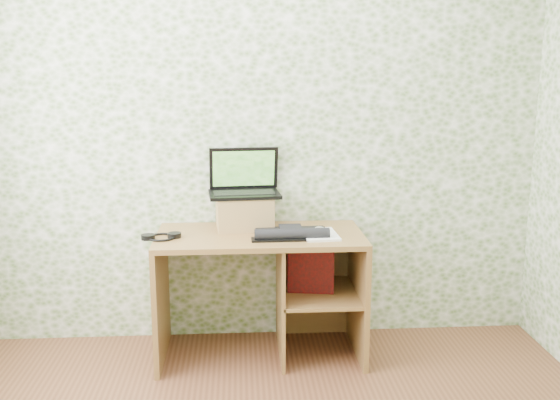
{
  "coord_description": "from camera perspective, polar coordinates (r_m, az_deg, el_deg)",
  "views": [
    {
      "loc": [
        -0.12,
        -2.06,
        1.69
      ],
      "look_at": [
        0.11,
        1.39,
        0.96
      ],
      "focal_mm": 40.0,
      "sensor_mm": 36.0,
      "label": 1
    }
  ],
  "objects": [
    {
      "name": "red_box",
      "position": [
        3.71,
        2.86,
        -5.96
      ],
      "size": [
        0.28,
        0.13,
        0.33
      ],
      "primitive_type": "cube",
      "rotation": [
        0.0,
        0.0,
        -0.17
      ],
      "color": "maroon",
      "rests_on": "desk"
    },
    {
      "name": "riser",
      "position": [
        3.74,
        -3.27,
        -1.09
      ],
      "size": [
        0.35,
        0.3,
        0.2
      ],
      "primitive_type": "cube",
      "rotation": [
        0.0,
        0.0,
        0.09
      ],
      "color": "#A57C4A",
      "rests_on": "desk"
    },
    {
      "name": "pen",
      "position": [
        3.66,
        4.02,
        -2.72
      ],
      "size": [
        0.03,
        0.14,
        0.01
      ],
      "primitive_type": "cylinder",
      "rotation": [
        1.57,
        0.0,
        -0.19
      ],
      "color": "black",
      "rests_on": "notepad"
    },
    {
      "name": "keyboard",
      "position": [
        3.55,
        1.04,
        -3.05
      ],
      "size": [
        0.46,
        0.24,
        0.06
      ],
      "rotation": [
        0.0,
        0.0,
        0.02
      ],
      "color": "black",
      "rests_on": "desk"
    },
    {
      "name": "headphones",
      "position": [
        3.59,
        -10.8,
        -3.31
      ],
      "size": [
        0.22,
        0.19,
        0.03
      ],
      "rotation": [
        0.0,
        0.0,
        0.2
      ],
      "color": "black",
      "rests_on": "desk"
    },
    {
      "name": "mouse",
      "position": [
        3.55,
        3.64,
        -2.94
      ],
      "size": [
        0.08,
        0.12,
        0.04
      ],
      "primitive_type": "ellipsoid",
      "rotation": [
        0.0,
        0.0,
        -0.19
      ],
      "color": "#B0B0B3",
      "rests_on": "notepad"
    },
    {
      "name": "wall_back",
      "position": [
        3.83,
        -2.07,
        6.07
      ],
      "size": [
        3.5,
        0.0,
        3.5
      ],
      "primitive_type": "plane",
      "rotation": [
        1.57,
        0.0,
        0.0
      ],
      "color": "white",
      "rests_on": "ground"
    },
    {
      "name": "notepad",
      "position": [
        3.59,
        3.67,
        -3.17
      ],
      "size": [
        0.21,
        0.29,
        0.01
      ],
      "primitive_type": "cube",
      "rotation": [
        0.0,
        0.0,
        0.07
      ],
      "color": "white",
      "rests_on": "desk"
    },
    {
      "name": "desk",
      "position": [
        3.74,
        -0.63,
        -6.95
      ],
      "size": [
        1.2,
        0.6,
        0.75
      ],
      "color": "brown",
      "rests_on": "floor"
    },
    {
      "name": "laptop",
      "position": [
        3.75,
        -3.31,
        1.5
      ],
      "size": [
        0.44,
        0.33,
        0.28
      ],
      "rotation": [
        0.0,
        0.0,
        0.09
      ],
      "color": "black",
      "rests_on": "riser"
    }
  ]
}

